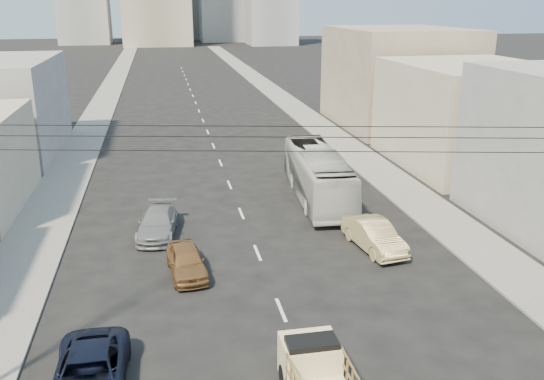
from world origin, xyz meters
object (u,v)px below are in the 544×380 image
object	(u,v)px
sedan_tan	(374,235)
city_bus	(318,175)
sedan_brown	(187,261)
navy_pickup	(89,375)
sedan_grey	(158,223)
flatbed_pickup	(318,376)

from	to	relation	value
sedan_tan	city_bus	bearing A→B (deg)	87.04
sedan_brown	city_bus	bearing A→B (deg)	40.92
navy_pickup	sedan_grey	xyz separation A→B (m)	(2.31, 13.67, -0.01)
flatbed_pickup	navy_pickup	xyz separation A→B (m)	(-7.31, 1.98, -0.37)
flatbed_pickup	sedan_brown	bearing A→B (deg)	109.50
navy_pickup	sedan_grey	bearing A→B (deg)	81.18
city_bus	sedan_grey	size ratio (longest dim) A/B	2.41
flatbed_pickup	navy_pickup	world-z (taller)	flatbed_pickup
sedan_grey	navy_pickup	bearing A→B (deg)	-91.99
flatbed_pickup	navy_pickup	size ratio (longest dim) A/B	0.84
flatbed_pickup	city_bus	bearing A→B (deg)	74.73
navy_pickup	flatbed_pickup	bearing A→B (deg)	-14.42
flatbed_pickup	city_bus	world-z (taller)	city_bus
navy_pickup	city_bus	distance (m)	22.17
sedan_grey	city_bus	bearing A→B (deg)	30.44
navy_pickup	city_bus	bearing A→B (deg)	55.50
sedan_brown	navy_pickup	bearing A→B (deg)	-119.21
city_bus	sedan_brown	xyz separation A→B (m)	(-9.15, -9.70, -0.95)
navy_pickup	sedan_brown	xyz separation A→B (m)	(3.64, 8.38, -0.03)
sedan_brown	sedan_tan	bearing A→B (deg)	0.61
city_bus	sedan_tan	distance (m)	8.67
sedan_tan	sedan_brown	bearing A→B (deg)	178.42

